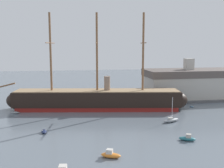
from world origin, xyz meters
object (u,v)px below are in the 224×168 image
at_px(tall_ship, 97,99).
at_px(seagull_in_flight, 95,73).
at_px(motorboat_mid_right, 188,138).
at_px(dinghy_far_right, 191,106).
at_px(dinghy_far_left, 15,113).
at_px(motorboat_distant_centre, 104,102).
at_px(dinghy_alongside_bow, 44,131).
at_px(motorboat_near_centre, 111,155).
at_px(dockside_warehouse_right, 193,84).
at_px(sailboat_alongside_stern, 171,120).

height_order(tall_ship, seagull_in_flight, tall_ship).
bearing_deg(tall_ship, motorboat_mid_right, -63.46).
bearing_deg(dinghy_far_right, dinghy_far_left, 179.38).
xyz_separation_m(tall_ship, motorboat_distant_centre, (3.41, 7.72, -2.85)).
bearing_deg(tall_ship, dinghy_alongside_bow, -125.19).
height_order(motorboat_near_centre, seagull_in_flight, seagull_in_flight).
bearing_deg(dinghy_alongside_bow, dockside_warehouse_right, 31.81).
distance_m(motorboat_near_centre, dinghy_alongside_bow, 21.93).
xyz_separation_m(tall_ship, motorboat_mid_right, (16.48, -33.00, -2.88)).
bearing_deg(dinghy_alongside_bow, motorboat_mid_right, -18.87).
xyz_separation_m(dinghy_far_left, motorboat_distant_centre, (29.30, 9.18, 0.24)).
bearing_deg(motorboat_distant_centre, dockside_warehouse_right, 7.08).
xyz_separation_m(motorboat_distant_centre, seagull_in_flight, (-7.68, -42.74, 15.17)).
bearing_deg(seagull_in_flight, tall_ship, 83.05).
height_order(tall_ship, motorboat_distant_centre, tall_ship).
bearing_deg(dinghy_alongside_bow, seagull_in_flight, -48.98).
xyz_separation_m(dinghy_far_left, seagull_in_flight, (21.62, -33.56, 15.41)).
distance_m(motorboat_mid_right, sailboat_alongside_stern, 14.77).
relative_size(dinghy_alongside_bow, motorboat_distant_centre, 0.74).
xyz_separation_m(dinghy_alongside_bow, sailboat_alongside_stern, (34.03, 3.69, 0.24)).
bearing_deg(motorboat_near_centre, sailboat_alongside_stern, 45.64).
bearing_deg(dinghy_far_left, motorboat_distant_centre, 17.40).
xyz_separation_m(tall_ship, dinghy_far_left, (-25.89, -1.47, -3.09)).
height_order(tall_ship, dinghy_far_left, tall_ship).
bearing_deg(dinghy_alongside_bow, motorboat_near_centre, -51.59).
height_order(dockside_warehouse_right, seagull_in_flight, dockside_warehouse_right).
bearing_deg(dinghy_far_left, dinghy_alongside_bow, -63.34).
height_order(tall_ship, motorboat_near_centre, tall_ship).
distance_m(dinghy_alongside_bow, motorboat_distant_centre, 35.30).
distance_m(dinghy_alongside_bow, seagull_in_flight, 23.08).
distance_m(dinghy_far_right, motorboat_distant_centre, 30.57).
bearing_deg(motorboat_mid_right, motorboat_near_centre, -161.30).
height_order(dinghy_far_right, dockside_warehouse_right, dockside_warehouse_right).
xyz_separation_m(sailboat_alongside_stern, motorboat_distant_centre, (-15.06, 26.09, -0.01)).
distance_m(dockside_warehouse_right, seagull_in_flight, 65.32).
height_order(dinghy_alongside_bow, seagull_in_flight, seagull_in_flight).
bearing_deg(dinghy_far_right, dinghy_alongside_bow, -157.39).
distance_m(motorboat_near_centre, dinghy_far_left, 44.73).
bearing_deg(motorboat_distant_centre, dinghy_far_left, -162.60).
distance_m(motorboat_mid_right, seagull_in_flight, 25.81).
relative_size(motorboat_distant_centre, dockside_warehouse_right, 0.10).
xyz_separation_m(dinghy_far_left, dinghy_far_right, (58.25, -0.63, -0.12)).
height_order(motorboat_mid_right, dinghy_far_right, motorboat_mid_right).
relative_size(dinghy_alongside_bow, seagull_in_flight, 2.86).
distance_m(dinghy_far_right, dockside_warehouse_right, 17.04).
xyz_separation_m(motorboat_mid_right, sailboat_alongside_stern, (1.99, 14.63, 0.04)).
distance_m(sailboat_alongside_stern, dinghy_far_right, 21.40).
distance_m(motorboat_mid_right, motorboat_distant_centre, 42.77).
distance_m(dinghy_far_left, motorboat_distant_centre, 30.71).
relative_size(motorboat_near_centre, sailboat_alongside_stern, 0.60).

